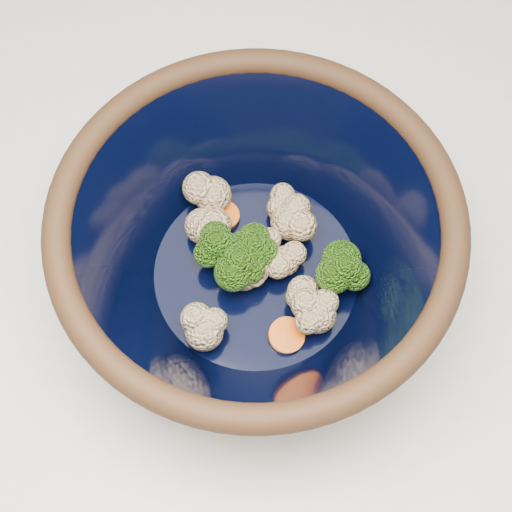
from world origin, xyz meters
TOP-DOWN VIEW (x-y plane):
  - ground at (0.00, 0.00)m, footprint 3.00×3.00m
  - counter at (0.00, 0.00)m, footprint 1.20×1.20m
  - mixing_bowl at (-0.06, -0.10)m, footprint 0.38×0.38m
  - vegetable_pile at (-0.06, -0.10)m, footprint 0.17×0.16m

SIDE VIEW (x-z plane):
  - ground at x=0.00m, z-range 0.00..0.00m
  - counter at x=0.00m, z-range 0.00..0.90m
  - vegetable_pile at x=-0.06m, z-range 0.93..0.98m
  - mixing_bowl at x=-0.06m, z-range 0.91..1.04m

